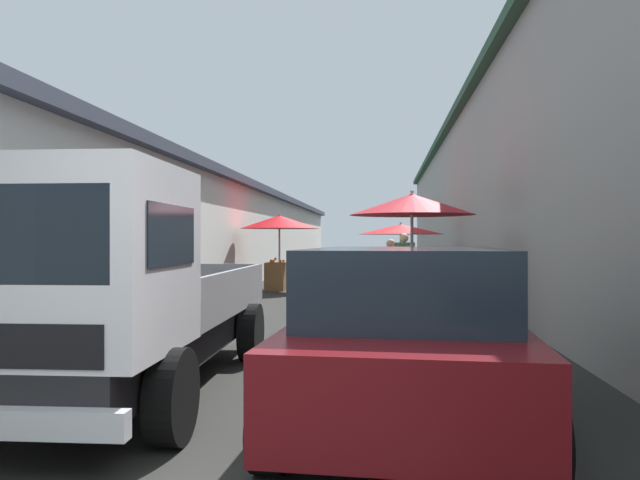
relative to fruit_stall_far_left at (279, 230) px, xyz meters
The scene contains 11 objects.
ground 3.56m from the fruit_stall_far_left, 137.48° to the right, with size 90.00×90.00×0.00m, color #282826.
building_left_whitewash 4.80m from the fruit_stall_far_left, 90.20° to the left, with size 49.80×7.50×3.45m.
building_right_concrete 9.01m from the fruit_stall_far_left, 90.11° to the right, with size 49.80×7.50×5.63m.
fruit_stall_far_left is the anchor object (origin of this frame).
fruit_stall_far_right 7.32m from the fruit_stall_far_left, 150.67° to the right, with size 2.33×2.33×2.45m.
fruit_stall_near_left 4.01m from the fruit_stall_far_left, 66.85° to the right, with size 2.74×2.74×2.08m.
hatchback_car 12.99m from the fruit_stall_far_left, 165.29° to the right, with size 3.99×2.09×1.45m.
delivery_truck 12.73m from the fruit_stall_far_left, behind, with size 4.97×2.09×2.08m.
vendor_by_crates 4.84m from the fruit_stall_far_left, 136.58° to the right, with size 0.38×0.56×1.53m.
vendor_in_shade 4.41m from the fruit_stall_far_left, 123.41° to the right, with size 0.43×0.57×1.68m.
plastic_stool 6.45m from the fruit_stall_far_left, behind, with size 0.30×0.30×0.43m.
Camera 1 is at (-1.86, -1.01, 1.52)m, focal length 33.67 mm.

